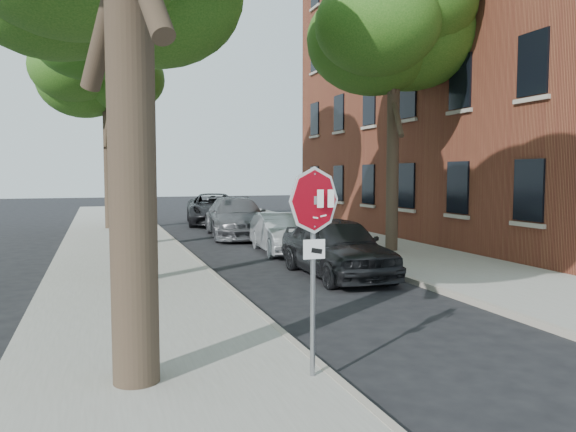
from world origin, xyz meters
The scene contains 14 objects.
ground centered at (0.00, 0.00, 0.00)m, with size 120.00×120.00×0.00m, color black.
sidewalk_left centered at (-2.50, 12.00, 0.06)m, with size 4.00×55.00×0.12m, color gray.
sidewalk_right centered at (6.00, 12.00, 0.06)m, with size 4.00×55.00×0.12m, color gray.
curb_left centered at (-0.45, 12.00, 0.07)m, with size 0.12×55.00×0.13m, color #9E9384.
curb_right centered at (3.95, 12.00, 0.07)m, with size 0.12×55.00×0.13m, color #9E9384.
apartment_building centered at (14.00, 14.00, 7.65)m, with size 12.20×20.20×15.30m.
stop_sign centered at (-0.70, -0.03, 1.95)m, with size 0.76×0.34×2.61m.
tree_mid_b centered at (-2.42, 14.12, 8.00)m, with size 5.88×5.46×10.36m.
tree_far centered at (-2.72, 21.11, 7.21)m, with size 5.29×4.91×9.33m.
tree_right centered at (5.98, 10.11, 7.21)m, with size 5.29×4.91×9.33m.
car_a centered at (2.60, 6.78, 0.78)m, with size 1.84×4.58×1.56m, color black.
car_b centered at (2.60, 11.38, 0.66)m, with size 1.40×4.03×1.33m, color #AFB2B7.
car_c centered at (2.30, 16.53, 0.82)m, with size 2.31×5.67×1.65m, color #54555A.
car_d centered at (2.55, 22.58, 0.81)m, with size 2.69×5.83×1.62m, color black.
Camera 1 is at (-3.20, -6.39, 2.64)m, focal length 35.00 mm.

